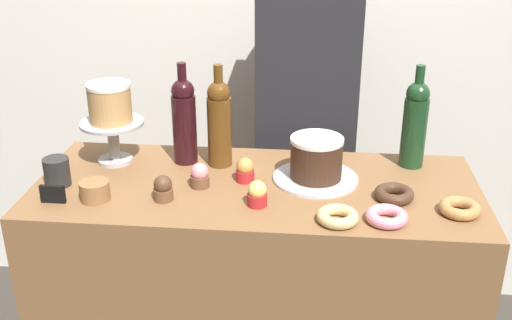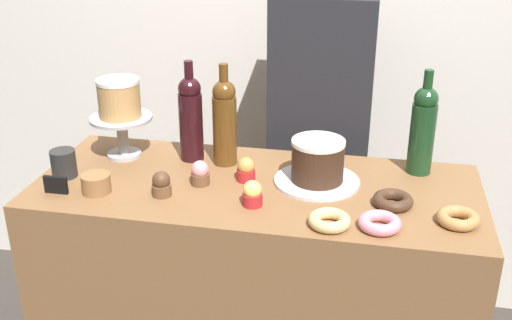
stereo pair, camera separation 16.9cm
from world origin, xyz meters
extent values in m
cube|color=silver|center=(0.00, 0.85, 1.30)|extent=(6.00, 0.05, 2.60)
cube|color=brown|center=(0.00, 0.00, 0.46)|extent=(1.32, 0.55, 0.92)
cylinder|color=#B2B2B7|center=(-0.47, 0.12, 0.93)|extent=(0.11, 0.11, 0.01)
cylinder|color=#B2B2B7|center=(-0.47, 0.12, 0.99)|extent=(0.04, 0.04, 0.12)
cylinder|color=#B2B2B7|center=(-0.47, 0.12, 1.05)|extent=(0.20, 0.20, 0.01)
cylinder|color=tan|center=(-0.47, 0.12, 1.11)|extent=(0.13, 0.13, 0.11)
cylinder|color=white|center=(-0.47, 0.12, 1.17)|extent=(0.14, 0.14, 0.01)
cylinder|color=silver|center=(0.18, 0.05, 0.92)|extent=(0.26, 0.26, 0.01)
cylinder|color=#3D2619|center=(0.18, 0.05, 0.99)|extent=(0.15, 0.15, 0.11)
cylinder|color=white|center=(0.18, 0.05, 1.05)|extent=(0.16, 0.16, 0.01)
cylinder|color=black|center=(-0.24, 0.15, 1.03)|extent=(0.08, 0.08, 0.22)
sphere|color=black|center=(-0.24, 0.15, 1.16)|extent=(0.07, 0.07, 0.07)
cylinder|color=black|center=(-0.24, 0.15, 1.21)|extent=(0.03, 0.03, 0.08)
cylinder|color=#5B3814|center=(-0.13, 0.14, 1.03)|extent=(0.08, 0.08, 0.22)
sphere|color=#5B3814|center=(-0.13, 0.14, 1.16)|extent=(0.07, 0.07, 0.07)
cylinder|color=#5B3814|center=(-0.13, 0.14, 1.21)|extent=(0.03, 0.03, 0.08)
cylinder|color=#193D1E|center=(0.48, 0.19, 1.03)|extent=(0.08, 0.08, 0.22)
sphere|color=#193D1E|center=(0.48, 0.19, 1.16)|extent=(0.07, 0.07, 0.07)
cylinder|color=#193D1E|center=(0.48, 0.19, 1.21)|extent=(0.03, 0.03, 0.08)
cylinder|color=brown|center=(-0.16, -0.03, 0.94)|extent=(0.06, 0.06, 0.03)
sphere|color=pink|center=(-0.16, -0.03, 0.97)|extent=(0.05, 0.05, 0.05)
cylinder|color=brown|center=(-0.25, -0.12, 0.94)|extent=(0.06, 0.06, 0.03)
sphere|color=brown|center=(-0.25, -0.12, 0.97)|extent=(0.05, 0.05, 0.05)
cylinder|color=red|center=(0.02, -0.13, 0.94)|extent=(0.06, 0.06, 0.03)
sphere|color=#EFDB6B|center=(0.02, -0.13, 0.97)|extent=(0.05, 0.05, 0.05)
cylinder|color=red|center=(-0.04, 0.02, 0.94)|extent=(0.06, 0.06, 0.03)
sphere|color=#CC9347|center=(-0.04, 0.02, 0.97)|extent=(0.05, 0.05, 0.05)
torus|color=#B27F47|center=(0.57, -0.12, 0.94)|extent=(0.11, 0.11, 0.03)
torus|color=#472D1E|center=(0.40, -0.05, 0.94)|extent=(0.11, 0.11, 0.03)
torus|color=#E0C17F|center=(0.24, -0.20, 0.94)|extent=(0.11, 0.11, 0.03)
torus|color=pink|center=(0.36, -0.19, 0.94)|extent=(0.11, 0.11, 0.03)
cylinder|color=olive|center=(-0.44, -0.14, 0.92)|extent=(0.08, 0.08, 0.01)
cylinder|color=olive|center=(-0.44, -0.14, 0.94)|extent=(0.08, 0.08, 0.01)
cylinder|color=olive|center=(-0.44, -0.14, 0.95)|extent=(0.08, 0.08, 0.01)
cylinder|color=olive|center=(-0.44, -0.14, 0.96)|extent=(0.08, 0.08, 0.01)
cylinder|color=olive|center=(-0.44, -0.14, 0.97)|extent=(0.08, 0.08, 0.01)
cube|color=black|center=(-0.55, -0.17, 0.95)|extent=(0.07, 0.01, 0.05)
cylinder|color=#282828|center=(-0.58, -0.06, 0.96)|extent=(0.08, 0.08, 0.08)
cube|color=black|center=(0.14, 0.51, 0.42)|extent=(0.28, 0.18, 0.85)
cube|color=#232328|center=(0.14, 0.51, 1.12)|extent=(0.36, 0.22, 0.55)
camera|label=1|loc=(0.16, -1.65, 1.73)|focal=43.56mm
camera|label=2|loc=(0.33, -1.62, 1.73)|focal=43.56mm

